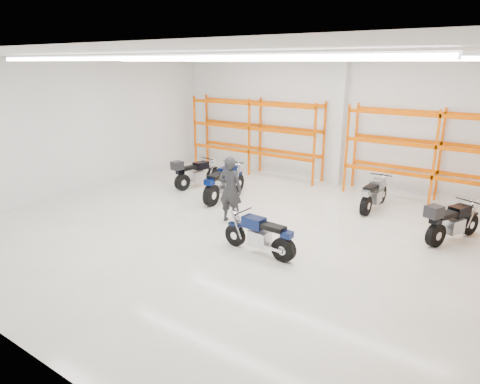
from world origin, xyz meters
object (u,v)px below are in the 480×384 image
Objects in this scene: motorcycle_main at (262,236)px; structural_column at (340,123)px; motorcycle_back_c at (374,195)px; standing_man at (230,190)px; motorcycle_back_a at (194,174)px; motorcycle_back_b at (223,184)px; motorcycle_back_d at (450,223)px.

motorcycle_main is 7.03m from structural_column.
motorcycle_main is at bearing -102.70° from motorcycle_back_c.
standing_man is at bearing 144.78° from motorcycle_main.
motorcycle_back_a is 1.80m from motorcycle_back_b.
motorcycle_back_d is (3.42, 3.32, 0.06)m from motorcycle_main.
standing_man is (-1.90, 1.34, 0.48)m from motorcycle_main.
motorcycle_back_b is 1.25× the size of standing_man.
motorcycle_back_b is at bearing -16.85° from motorcycle_back_a.
standing_man is (-5.32, -1.98, 0.42)m from motorcycle_back_d.
motorcycle_back_b is at bearing -156.87° from motorcycle_back_c.
motorcycle_back_a is 1.11× the size of standing_man.
structural_column is at bearing 135.21° from motorcycle_back_c.
motorcycle_back_b is 1.16× the size of motorcycle_back_c.
structural_column reaches higher than standing_man.
motorcycle_back_a is at bearing -167.61° from motorcycle_back_c.
structural_column reaches higher than motorcycle_back_c.
motorcycle_back_c is at bearing 23.13° from motorcycle_back_b.
motorcycle_main is at bearing -40.59° from motorcycle_back_b.
motorcycle_back_b is 2.07m from standing_man.
motorcycle_back_a is 6.20m from motorcycle_back_c.
motorcycle_back_b reaches higher than motorcycle_main.
motorcycle_main is 0.84× the size of motorcycle_back_b.
structural_column is (-2.07, 2.05, 1.78)m from motorcycle_back_c.
motorcycle_back_c is 0.45× the size of structural_column.
standing_man reaches higher than motorcycle_back_a.
motorcycle_back_b is (1.72, -0.52, 0.03)m from motorcycle_back_a.
motorcycle_back_a is at bearing -139.73° from structural_column.
standing_man reaches higher than motorcycle_back_c.
motorcycle_main is at bearing -33.68° from motorcycle_back_a.
motorcycle_main is 0.97× the size of motorcycle_back_c.
motorcycle_back_a is (-5.01, 3.34, 0.06)m from motorcycle_main.
motorcycle_back_c is at bearing -141.97° from standing_man.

